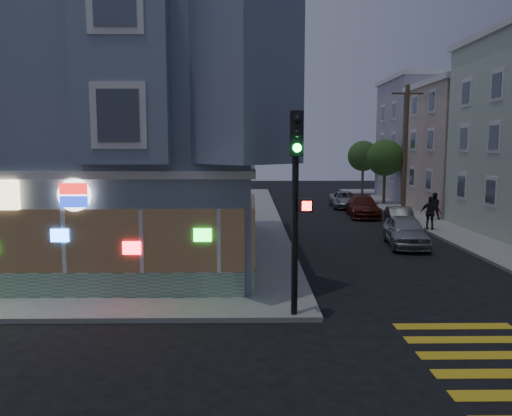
{
  "coord_description": "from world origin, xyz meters",
  "views": [
    {
      "loc": [
        0.95,
        -11.35,
        4.87
      ],
      "look_at": [
        1.18,
        5.48,
        2.79
      ],
      "focal_mm": 35.0,
      "sensor_mm": 36.0,
      "label": 1
    }
  ],
  "objects_px": {
    "street_tree_far": "(363,156)",
    "parked_car_b": "(400,218)",
    "utility_pole": "(405,148)",
    "pedestrian_b": "(431,213)",
    "street_tree_near": "(385,158)",
    "parked_car_a": "(405,231)",
    "parked_car_c": "(363,206)",
    "parked_car_d": "(345,200)",
    "traffic_signal": "(297,179)",
    "pedestrian_a": "(434,206)"
  },
  "relations": [
    {
      "from": "street_tree_far",
      "to": "parked_car_b",
      "type": "bearing_deg",
      "value": -96.54
    },
    {
      "from": "utility_pole",
      "to": "parked_car_b",
      "type": "bearing_deg",
      "value": -108.91
    },
    {
      "from": "street_tree_far",
      "to": "pedestrian_b",
      "type": "distance_m",
      "value": 21.5
    },
    {
      "from": "street_tree_near",
      "to": "parked_car_a",
      "type": "relative_size",
      "value": 1.19
    },
    {
      "from": "pedestrian_b",
      "to": "parked_car_c",
      "type": "relative_size",
      "value": 0.39
    },
    {
      "from": "parked_car_d",
      "to": "traffic_signal",
      "type": "bearing_deg",
      "value": -100.62
    },
    {
      "from": "street_tree_far",
      "to": "pedestrian_a",
      "type": "relative_size",
      "value": 3.03
    },
    {
      "from": "parked_car_b",
      "to": "parked_car_d",
      "type": "height_order",
      "value": "parked_car_d"
    },
    {
      "from": "street_tree_near",
      "to": "pedestrian_b",
      "type": "relative_size",
      "value": 2.77
    },
    {
      "from": "pedestrian_a",
      "to": "parked_car_a",
      "type": "xyz_separation_m",
      "value": [
        -4.4,
        -8.16,
        -0.27
      ]
    },
    {
      "from": "street_tree_far",
      "to": "parked_car_a",
      "type": "relative_size",
      "value": 1.19
    },
    {
      "from": "utility_pole",
      "to": "pedestrian_a",
      "type": "distance_m",
      "value": 5.05
    },
    {
      "from": "pedestrian_b",
      "to": "traffic_signal",
      "type": "xyz_separation_m",
      "value": [
        -9.06,
        -14.55,
        2.89
      ]
    },
    {
      "from": "parked_car_b",
      "to": "parked_car_a",
      "type": "bearing_deg",
      "value": -96.25
    },
    {
      "from": "utility_pole",
      "to": "parked_car_c",
      "type": "height_order",
      "value": "utility_pole"
    },
    {
      "from": "street_tree_near",
      "to": "pedestrian_b",
      "type": "bearing_deg",
      "value": -93.87
    },
    {
      "from": "utility_pole",
      "to": "pedestrian_b",
      "type": "bearing_deg",
      "value": -95.48
    },
    {
      "from": "street_tree_far",
      "to": "parked_car_c",
      "type": "relative_size",
      "value": 1.07
    },
    {
      "from": "parked_car_d",
      "to": "parked_car_a",
      "type": "bearing_deg",
      "value": -86.91
    },
    {
      "from": "street_tree_near",
      "to": "parked_car_a",
      "type": "distance_m",
      "value": 18.02
    },
    {
      "from": "pedestrian_a",
      "to": "pedestrian_b",
      "type": "bearing_deg",
      "value": 78.82
    },
    {
      "from": "pedestrian_a",
      "to": "parked_car_d",
      "type": "relative_size",
      "value": 0.38
    },
    {
      "from": "utility_pole",
      "to": "traffic_signal",
      "type": "height_order",
      "value": "utility_pole"
    },
    {
      "from": "street_tree_near",
      "to": "parked_car_b",
      "type": "bearing_deg",
      "value": -100.76
    },
    {
      "from": "street_tree_far",
      "to": "traffic_signal",
      "type": "relative_size",
      "value": 0.93
    },
    {
      "from": "street_tree_far",
      "to": "parked_car_a",
      "type": "bearing_deg",
      "value": -98.08
    },
    {
      "from": "street_tree_near",
      "to": "parked_car_d",
      "type": "bearing_deg",
      "value": -153.83
    },
    {
      "from": "utility_pole",
      "to": "parked_car_b",
      "type": "distance_m",
      "value": 7.73
    },
    {
      "from": "street_tree_near",
      "to": "traffic_signal",
      "type": "bearing_deg",
      "value": -109.69
    },
    {
      "from": "utility_pole",
      "to": "parked_car_a",
      "type": "relative_size",
      "value": 2.03
    },
    {
      "from": "parked_car_c",
      "to": "parked_car_d",
      "type": "xyz_separation_m",
      "value": [
        -0.26,
        5.2,
        -0.07
      ]
    },
    {
      "from": "street_tree_far",
      "to": "parked_car_a",
      "type": "height_order",
      "value": "street_tree_far"
    },
    {
      "from": "utility_pole",
      "to": "street_tree_far",
      "type": "relative_size",
      "value": 1.7
    },
    {
      "from": "parked_car_c",
      "to": "traffic_signal",
      "type": "distance_m",
      "value": 22.14
    },
    {
      "from": "street_tree_far",
      "to": "street_tree_near",
      "type": "bearing_deg",
      "value": -90.0
    },
    {
      "from": "pedestrian_a",
      "to": "traffic_signal",
      "type": "xyz_separation_m",
      "value": [
        -10.76,
        -18.63,
        2.97
      ]
    },
    {
      "from": "parked_car_d",
      "to": "traffic_signal",
      "type": "distance_m",
      "value": 27.05
    },
    {
      "from": "parked_car_c",
      "to": "street_tree_near",
      "type": "bearing_deg",
      "value": 69.17
    },
    {
      "from": "parked_car_b",
      "to": "pedestrian_b",
      "type": "bearing_deg",
      "value": -30.9
    },
    {
      "from": "parked_car_b",
      "to": "parked_car_c",
      "type": "xyz_separation_m",
      "value": [
        -1.02,
        5.2,
        0.08
      ]
    },
    {
      "from": "street_tree_far",
      "to": "parked_car_c",
      "type": "bearing_deg",
      "value": -102.57
    },
    {
      "from": "utility_pole",
      "to": "parked_car_b",
      "type": "xyz_separation_m",
      "value": [
        -2.11,
        -6.17,
        -4.16
      ]
    },
    {
      "from": "street_tree_near",
      "to": "street_tree_far",
      "type": "distance_m",
      "value": 8.0
    },
    {
      "from": "utility_pole",
      "to": "pedestrian_b",
      "type": "distance_m",
      "value": 8.21
    },
    {
      "from": "street_tree_near",
      "to": "traffic_signal",
      "type": "xyz_separation_m",
      "value": [
        -9.96,
        -27.84,
        0.06
      ]
    },
    {
      "from": "pedestrian_b",
      "to": "utility_pole",
      "type": "bearing_deg",
      "value": -71.89
    },
    {
      "from": "street_tree_near",
      "to": "traffic_signal",
      "type": "distance_m",
      "value": 29.57
    },
    {
      "from": "street_tree_near",
      "to": "pedestrian_a",
      "type": "xyz_separation_m",
      "value": [
        0.8,
        -9.21,
        -2.91
      ]
    },
    {
      "from": "street_tree_far",
      "to": "parked_car_d",
      "type": "distance_m",
      "value": 10.92
    },
    {
      "from": "utility_pole",
      "to": "parked_car_c",
      "type": "bearing_deg",
      "value": -162.84
    }
  ]
}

